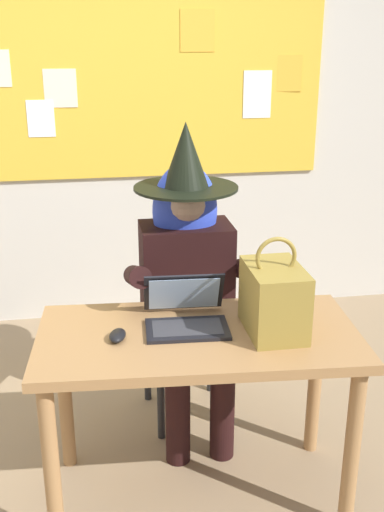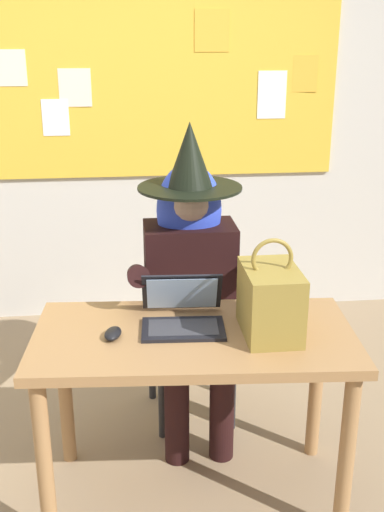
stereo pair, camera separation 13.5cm
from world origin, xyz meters
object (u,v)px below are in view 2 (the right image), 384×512
(computer_mouse, at_px, (113,333))
(chair_at_desk, at_px, (187,312))
(laptop, at_px, (183,314))
(handbag, at_px, (270,301))
(desk_main, at_px, (194,360))
(person_costumed, at_px, (191,266))

(computer_mouse, bearing_deg, chair_at_desk, 76.29)
(laptop, xyz_separation_m, handbag, (0.32, -0.11, 0.09))
(desk_main, xyz_separation_m, computer_mouse, (-0.30, -0.01, 0.13))
(handbag, bearing_deg, chair_at_desk, 109.05)
(chair_at_desk, height_order, person_costumed, person_costumed)
(person_costumed, bearing_deg, computer_mouse, -33.04)
(laptop, bearing_deg, chair_at_desk, 86.04)
(desk_main, xyz_separation_m, handbag, (0.28, -0.03, 0.25))
(person_costumed, relative_size, handbag, 3.85)
(handbag, bearing_deg, desk_main, 173.66)
(computer_mouse, bearing_deg, person_costumed, 70.79)
(desk_main, relative_size, chair_at_desk, 1.37)
(computer_mouse, bearing_deg, desk_main, 14.61)
(computer_mouse, bearing_deg, laptop, 30.46)
(person_costumed, bearing_deg, handbag, 21.82)
(person_costumed, relative_size, computer_mouse, 13.99)
(chair_at_desk, height_order, handbag, handbag)
(person_costumed, xyz_separation_m, computer_mouse, (-0.35, -0.55, -0.04))
(laptop, xyz_separation_m, computer_mouse, (-0.27, -0.08, -0.03))
(person_costumed, height_order, computer_mouse, person_costumed)
(desk_main, xyz_separation_m, person_costumed, (0.05, 0.54, 0.18))
(desk_main, xyz_separation_m, laptop, (-0.04, 0.08, 0.16))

